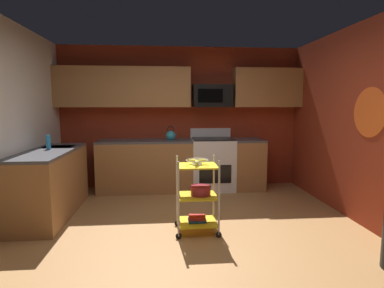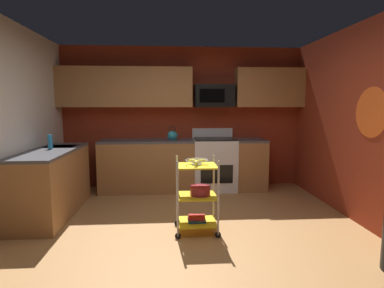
% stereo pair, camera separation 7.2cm
% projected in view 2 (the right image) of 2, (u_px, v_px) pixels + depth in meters
% --- Properties ---
extents(floor, '(4.40, 4.80, 0.04)m').
position_uv_depth(floor, '(192.00, 240.00, 3.62)').
color(floor, '#A87542').
rests_on(floor, ground).
extents(wall_back, '(4.52, 0.06, 2.60)m').
position_uv_depth(wall_back, '(183.00, 118.00, 5.85)').
color(wall_back, maroon).
rests_on(wall_back, ground).
extents(wall_right, '(0.06, 4.80, 2.60)m').
position_uv_depth(wall_right, '(383.00, 126.00, 3.60)').
color(wall_right, maroon).
rests_on(wall_right, ground).
extents(wall_flower_decal, '(0.00, 0.62, 0.62)m').
position_uv_depth(wall_flower_decal, '(371.00, 113.00, 3.77)').
color(wall_flower_decal, '#E5591E').
extents(counter_run, '(3.68, 2.29, 0.92)m').
position_uv_depth(counter_run, '(143.00, 170.00, 5.17)').
color(counter_run, '#9E6B3D').
rests_on(counter_run, ground).
extents(oven_range, '(0.76, 0.65, 1.10)m').
position_uv_depth(oven_range, '(214.00, 163.00, 5.67)').
color(oven_range, white).
rests_on(oven_range, ground).
extents(upper_cabinets, '(4.40, 0.33, 0.70)m').
position_uv_depth(upper_cabinets, '(176.00, 87.00, 5.58)').
color(upper_cabinets, '#9E6B3D').
extents(microwave, '(0.70, 0.39, 0.40)m').
position_uv_depth(microwave, '(214.00, 96.00, 5.62)').
color(microwave, black).
extents(rolling_cart, '(0.54, 0.42, 0.91)m').
position_uv_depth(rolling_cart, '(197.00, 196.00, 3.75)').
color(rolling_cart, silver).
rests_on(rolling_cart, ground).
extents(fruit_bowl, '(0.27, 0.27, 0.07)m').
position_uv_depth(fruit_bowl, '(197.00, 161.00, 3.70)').
color(fruit_bowl, silver).
rests_on(fruit_bowl, rolling_cart).
extents(mixing_bowl_large, '(0.25, 0.25, 0.11)m').
position_uv_depth(mixing_bowl_large, '(200.00, 190.00, 3.75)').
color(mixing_bowl_large, maroon).
rests_on(mixing_bowl_large, rolling_cart).
extents(book_stack, '(0.22, 0.17, 0.07)m').
position_uv_depth(book_stack, '(197.00, 219.00, 3.79)').
color(book_stack, '#1E4C8C').
rests_on(book_stack, rolling_cart).
extents(kettle, '(0.21, 0.18, 0.26)m').
position_uv_depth(kettle, '(172.00, 136.00, 5.55)').
color(kettle, teal).
rests_on(kettle, counter_run).
extents(dish_soap_bottle, '(0.06, 0.06, 0.20)m').
position_uv_depth(dish_soap_bottle, '(50.00, 142.00, 4.41)').
color(dish_soap_bottle, '#2D8CBF').
rests_on(dish_soap_bottle, counter_run).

